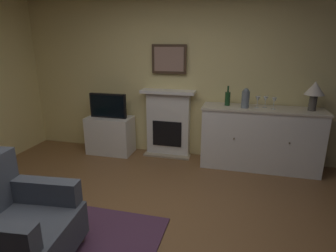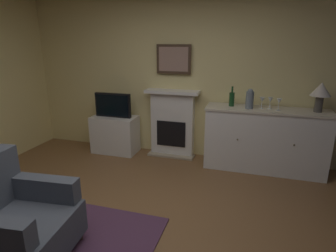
# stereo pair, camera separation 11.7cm
# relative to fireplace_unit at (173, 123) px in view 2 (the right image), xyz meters

# --- Properties ---
(ground_plane) EXTENTS (5.53, 4.70, 0.10)m
(ground_plane) POSITION_rel_fireplace_unit_xyz_m (0.22, -2.19, -0.60)
(ground_plane) COLOR brown
(ground_plane) RESTS_ON ground
(wall_rear) EXTENTS (5.53, 0.06, 2.80)m
(wall_rear) POSITION_rel_fireplace_unit_xyz_m (0.22, 0.13, 0.85)
(wall_rear) COLOR #EAD68C
(wall_rear) RESTS_ON ground_plane
(area_rug) EXTENTS (1.86, 1.53, 0.02)m
(area_rug) POSITION_rel_fireplace_unit_xyz_m (-0.47, -2.54, -0.54)
(area_rug) COLOR #4C2D47
(area_rug) RESTS_ON ground_plane
(fireplace_unit) EXTENTS (0.87, 0.30, 1.10)m
(fireplace_unit) POSITION_rel_fireplace_unit_xyz_m (0.00, 0.00, 0.00)
(fireplace_unit) COLOR white
(fireplace_unit) RESTS_ON ground_plane
(framed_picture) EXTENTS (0.55, 0.04, 0.45)m
(framed_picture) POSITION_rel_fireplace_unit_xyz_m (-0.00, 0.05, 1.03)
(framed_picture) COLOR #473323
(sideboard_cabinet) EXTENTS (1.71, 0.49, 0.93)m
(sideboard_cabinet) POSITION_rel_fireplace_unit_xyz_m (1.44, -0.18, -0.08)
(sideboard_cabinet) COLOR white
(sideboard_cabinet) RESTS_ON ground_plane
(table_lamp) EXTENTS (0.26, 0.26, 0.40)m
(table_lamp) POSITION_rel_fireplace_unit_xyz_m (2.08, -0.18, 0.66)
(table_lamp) COLOR #4C4742
(table_lamp) RESTS_ON sideboard_cabinet
(wine_bottle) EXTENTS (0.08, 0.08, 0.29)m
(wine_bottle) POSITION_rel_fireplace_unit_xyz_m (0.94, -0.14, 0.49)
(wine_bottle) COLOR #193F1E
(wine_bottle) RESTS_ON sideboard_cabinet
(wine_glass_left) EXTENTS (0.07, 0.07, 0.16)m
(wine_glass_left) POSITION_rel_fireplace_unit_xyz_m (1.36, -0.19, 0.50)
(wine_glass_left) COLOR silver
(wine_glass_left) RESTS_ON sideboard_cabinet
(wine_glass_center) EXTENTS (0.07, 0.07, 0.16)m
(wine_glass_center) POSITION_rel_fireplace_unit_xyz_m (1.47, -0.16, 0.50)
(wine_glass_center) COLOR silver
(wine_glass_center) RESTS_ON sideboard_cabinet
(wine_glass_right) EXTENTS (0.07, 0.07, 0.16)m
(wine_glass_right) POSITION_rel_fireplace_unit_xyz_m (1.58, -0.22, 0.50)
(wine_glass_right) COLOR silver
(wine_glass_right) RESTS_ON sideboard_cabinet
(vase_decorative) EXTENTS (0.11, 0.11, 0.28)m
(vase_decorative) POSITION_rel_fireplace_unit_xyz_m (1.19, -0.23, 0.52)
(vase_decorative) COLOR slate
(vase_decorative) RESTS_ON sideboard_cabinet
(tv_cabinet) EXTENTS (0.75, 0.42, 0.63)m
(tv_cabinet) POSITION_rel_fireplace_unit_xyz_m (-0.97, -0.16, -0.23)
(tv_cabinet) COLOR white
(tv_cabinet) RESTS_ON ground_plane
(tv_set) EXTENTS (0.62, 0.07, 0.40)m
(tv_set) POSITION_rel_fireplace_unit_xyz_m (-0.97, -0.19, 0.28)
(tv_set) COLOR black
(tv_set) RESTS_ON tv_cabinet
(armchair) EXTENTS (0.88, 0.84, 0.92)m
(armchair) POSITION_rel_fireplace_unit_xyz_m (-0.64, -2.69, -0.17)
(armchair) COLOR #474C56
(armchair) RESTS_ON ground_plane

